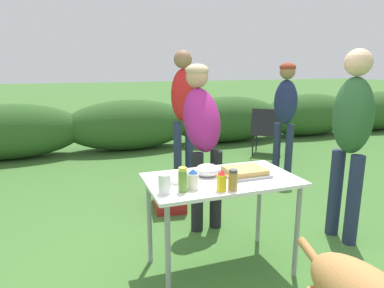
# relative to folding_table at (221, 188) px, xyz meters

# --- Properties ---
(ground_plane) EXTENTS (60.00, 60.00, 0.00)m
(ground_plane) POSITION_rel_folding_table_xyz_m (0.00, 0.00, -0.66)
(ground_plane) COLOR #3D6B2D
(shrub_hedge) EXTENTS (14.40, 0.90, 0.93)m
(shrub_hedge) POSITION_rel_folding_table_xyz_m (0.00, 4.11, -0.20)
(shrub_hedge) COLOR #2D5623
(shrub_hedge) RESTS_ON ground
(folding_table) EXTENTS (1.10, 0.64, 0.74)m
(folding_table) POSITION_rel_folding_table_xyz_m (0.00, 0.00, 0.00)
(folding_table) COLOR white
(folding_table) RESTS_ON ground
(food_tray) EXTENTS (0.32, 0.28, 0.06)m
(food_tray) POSITION_rel_folding_table_xyz_m (0.19, 0.01, 0.10)
(food_tray) COLOR #9E9EA3
(food_tray) RESTS_ON folding_table
(plate_stack) EXTENTS (0.26, 0.26, 0.03)m
(plate_stack) POSITION_rel_folding_table_xyz_m (-0.31, 0.07, 0.09)
(plate_stack) COLOR white
(plate_stack) RESTS_ON folding_table
(mixing_bowl) EXTENTS (0.19, 0.19, 0.09)m
(mixing_bowl) POSITION_rel_folding_table_xyz_m (-0.08, 0.09, 0.12)
(mixing_bowl) COLOR silver
(mixing_bowl) RESTS_ON folding_table
(paper_cup_stack) EXTENTS (0.08, 0.08, 0.13)m
(paper_cup_stack) POSITION_rel_folding_table_xyz_m (-0.47, -0.15, 0.14)
(paper_cup_stack) COLOR white
(paper_cup_stack) RESTS_ON folding_table
(relish_jar) EXTENTS (0.06, 0.06, 0.17)m
(relish_jar) POSITION_rel_folding_table_xyz_m (-0.35, -0.17, 0.16)
(relish_jar) COLOR olive
(relish_jar) RESTS_ON folding_table
(mayo_bottle) EXTENTS (0.08, 0.08, 0.14)m
(mayo_bottle) POSITION_rel_folding_table_xyz_m (-0.27, -0.14, 0.14)
(mayo_bottle) COLOR silver
(mayo_bottle) RESTS_ON folding_table
(spice_jar) EXTENTS (0.06, 0.06, 0.14)m
(spice_jar) POSITION_rel_folding_table_xyz_m (-0.03, -0.24, 0.15)
(spice_jar) COLOR #B2893D
(spice_jar) RESTS_ON folding_table
(mustard_bottle) EXTENTS (0.07, 0.07, 0.14)m
(mustard_bottle) POSITION_rel_folding_table_xyz_m (-0.11, -0.24, 0.14)
(mustard_bottle) COLOR yellow
(mustard_bottle) RESTS_ON folding_table
(standing_person_in_gray_fleece) EXTENTS (0.39, 0.49, 1.56)m
(standing_person_in_gray_fleece) POSITION_rel_folding_table_xyz_m (0.14, 0.77, 0.31)
(standing_person_in_gray_fleece) COLOR black
(standing_person_in_gray_fleece) RESTS_ON ground
(standing_person_with_beanie) EXTENTS (0.38, 0.32, 1.73)m
(standing_person_with_beanie) POSITION_rel_folding_table_xyz_m (0.37, 2.04, 0.40)
(standing_person_with_beanie) COLOR #232D4C
(standing_person_with_beanie) RESTS_ON ground
(standing_person_in_dark_puffer) EXTENTS (0.30, 0.39, 1.68)m
(standing_person_in_dark_puffer) POSITION_rel_folding_table_xyz_m (1.23, 0.07, 0.35)
(standing_person_in_dark_puffer) COLOR #232D4C
(standing_person_in_dark_puffer) RESTS_ON ground
(standing_person_in_red_jacket) EXTENTS (0.38, 0.39, 1.58)m
(standing_person_in_red_jacket) POSITION_rel_folding_table_xyz_m (1.77, 1.81, 0.33)
(standing_person_in_red_jacket) COLOR #232D4C
(standing_person_in_red_jacket) RESTS_ON ground
(camp_chair_green_behind_table) EXTENTS (0.73, 0.75, 0.83)m
(camp_chair_green_behind_table) POSITION_rel_folding_table_xyz_m (2.13, 2.85, -0.20)
(camp_chair_green_behind_table) COLOR #232328
(camp_chair_green_behind_table) RESTS_ON ground
(cooler_box) EXTENTS (0.38, 0.52, 0.34)m
(cooler_box) POSITION_rel_folding_table_xyz_m (-0.05, 1.27, -0.49)
(cooler_box) COLOR #B21E1E
(cooler_box) RESTS_ON ground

